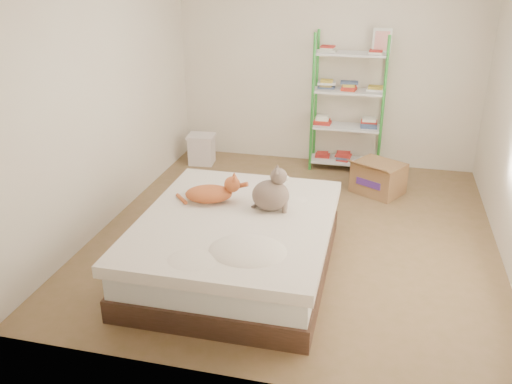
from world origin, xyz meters
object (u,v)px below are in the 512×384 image
(grey_cat, at_px, (271,189))
(shelf_unit, at_px, (348,107))
(bed, at_px, (236,244))
(cardboard_box, at_px, (378,178))
(orange_cat, at_px, (209,192))
(white_bin, at_px, (202,149))

(grey_cat, bearing_deg, shelf_unit, -16.44)
(bed, bearing_deg, cardboard_box, 60.08)
(bed, relative_size, cardboard_box, 2.90)
(cardboard_box, bearing_deg, grey_cat, -86.48)
(orange_cat, distance_m, cardboard_box, 2.31)
(bed, relative_size, shelf_unit, 1.14)
(cardboard_box, xyz_separation_m, white_bin, (-2.28, 0.43, 0.01))
(cardboard_box, height_order, white_bin, cardboard_box)
(grey_cat, bearing_deg, orange_cat, 81.07)
(bed, bearing_deg, shelf_unit, 75.30)
(orange_cat, height_order, grey_cat, grey_cat)
(orange_cat, height_order, shelf_unit, shelf_unit)
(grey_cat, bearing_deg, cardboard_box, -32.78)
(white_bin, bearing_deg, shelf_unit, 8.42)
(orange_cat, bearing_deg, grey_cat, -18.94)
(orange_cat, relative_size, grey_cat, 1.26)
(grey_cat, xyz_separation_m, cardboard_box, (0.88, 1.78, -0.52))
(grey_cat, height_order, shelf_unit, shelf_unit)
(orange_cat, bearing_deg, shelf_unit, 51.37)
(cardboard_box, bearing_deg, white_bin, -160.79)
(orange_cat, bearing_deg, cardboard_box, 34.06)
(white_bin, bearing_deg, bed, -64.72)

